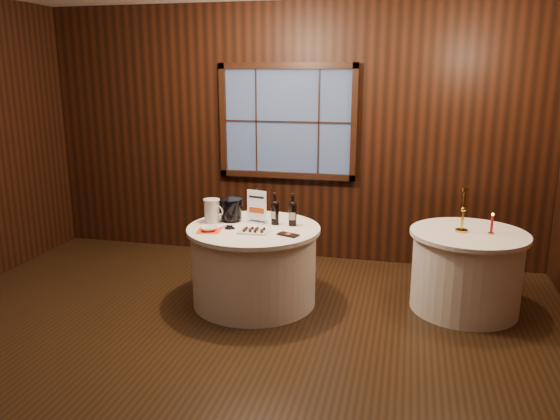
% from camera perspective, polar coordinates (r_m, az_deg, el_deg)
% --- Properties ---
extents(ground, '(6.00, 6.00, 0.00)m').
position_cam_1_polar(ground, '(4.64, -6.18, -14.32)').
color(ground, black).
rests_on(ground, ground).
extents(back_wall, '(6.00, 0.10, 3.00)m').
position_cam_1_polar(back_wall, '(6.51, 0.79, 8.31)').
color(back_wall, black).
rests_on(back_wall, ground).
extents(main_table, '(1.28, 1.28, 0.77)m').
position_cam_1_polar(main_table, '(5.35, -2.73, -5.73)').
color(main_table, white).
rests_on(main_table, ground).
extents(side_table, '(1.08, 1.08, 0.77)m').
position_cam_1_polar(side_table, '(5.48, 18.87, -6.02)').
color(side_table, white).
rests_on(side_table, ground).
extents(sign_stand, '(0.21, 0.14, 0.34)m').
position_cam_1_polar(sign_stand, '(5.35, -2.39, -0.14)').
color(sign_stand, silver).
rests_on(sign_stand, main_table).
extents(port_bottle_left, '(0.07, 0.09, 0.31)m').
position_cam_1_polar(port_bottle_left, '(5.29, -0.53, -0.08)').
color(port_bottle_left, black).
rests_on(port_bottle_left, main_table).
extents(port_bottle_right, '(0.08, 0.08, 0.32)m').
position_cam_1_polar(port_bottle_right, '(5.25, 1.33, -0.18)').
color(port_bottle_right, black).
rests_on(port_bottle_right, main_table).
extents(ice_bucket, '(0.22, 0.22, 0.22)m').
position_cam_1_polar(ice_bucket, '(5.43, -5.12, 0.06)').
color(ice_bucket, black).
rests_on(ice_bucket, main_table).
extents(chocolate_plate, '(0.28, 0.19, 0.04)m').
position_cam_1_polar(chocolate_plate, '(5.05, -2.78, -2.19)').
color(chocolate_plate, white).
rests_on(chocolate_plate, main_table).
extents(chocolate_box, '(0.21, 0.16, 0.02)m').
position_cam_1_polar(chocolate_box, '(4.96, 0.86, -2.59)').
color(chocolate_box, black).
rests_on(chocolate_box, main_table).
extents(grape_bunch, '(0.15, 0.06, 0.04)m').
position_cam_1_polar(grape_bunch, '(5.18, -5.30, -1.81)').
color(grape_bunch, black).
rests_on(grape_bunch, main_table).
extents(glass_pitcher, '(0.22, 0.16, 0.23)m').
position_cam_1_polar(glass_pitcher, '(5.41, -7.12, -0.07)').
color(glass_pitcher, silver).
rests_on(glass_pitcher, main_table).
extents(orange_napkin, '(0.25, 0.25, 0.00)m').
position_cam_1_polar(orange_napkin, '(5.14, -7.42, -2.16)').
color(orange_napkin, '#FF4215').
rests_on(orange_napkin, main_table).
extents(cracker_bowl, '(0.20, 0.20, 0.04)m').
position_cam_1_polar(cracker_bowl, '(5.14, -7.43, -1.94)').
color(cracker_bowl, white).
rests_on(cracker_bowl, orange_napkin).
extents(brass_candlestick, '(0.12, 0.12, 0.42)m').
position_cam_1_polar(brass_candlestick, '(5.31, 18.56, -0.60)').
color(brass_candlestick, gold).
rests_on(brass_candlestick, side_table).
extents(red_candle, '(0.05, 0.05, 0.20)m').
position_cam_1_polar(red_candle, '(5.34, 21.25, -1.55)').
color(red_candle, gold).
rests_on(red_candle, side_table).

